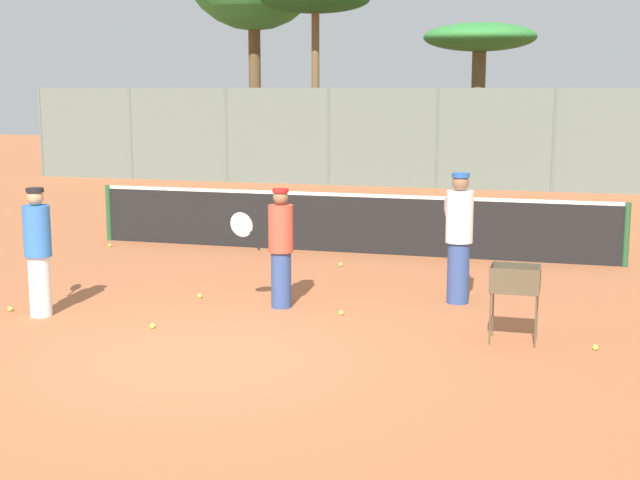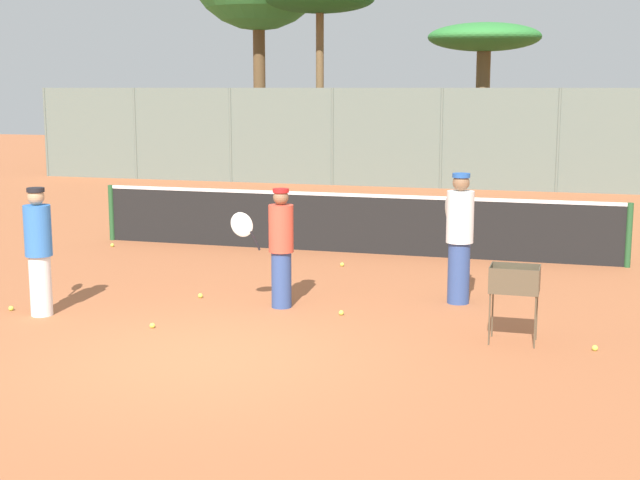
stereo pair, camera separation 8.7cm
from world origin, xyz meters
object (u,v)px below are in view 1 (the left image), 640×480
at_px(player_white_outfit, 459,236).
at_px(parked_car, 282,152).
at_px(player_red_cap, 280,246).
at_px(player_yellow_shirt, 38,250).
at_px(ball_cart, 514,285).
at_px(tennis_net, 347,222).

xyz_separation_m(player_white_outfit, parked_car, (-8.51, 18.05, -0.27)).
bearing_deg(player_red_cap, player_white_outfit, 178.95).
distance_m(player_red_cap, player_yellow_shirt, 3.12).
relative_size(player_white_outfit, parked_car, 0.43).
bearing_deg(player_white_outfit, parked_car, -0.24).
bearing_deg(ball_cart, parked_car, 115.33).
xyz_separation_m(player_red_cap, ball_cart, (3.12, -0.83, -0.16)).
bearing_deg(player_red_cap, parked_car, -95.02).
bearing_deg(ball_cart, player_red_cap, 165.12).
relative_size(tennis_net, player_red_cap, 5.96).
bearing_deg(player_red_cap, ball_cart, 141.86).
height_order(player_red_cap, ball_cart, player_red_cap).
distance_m(tennis_net, player_yellow_shirt, 6.09).
height_order(player_yellow_shirt, ball_cart, player_yellow_shirt).
height_order(player_yellow_shirt, parked_car, player_yellow_shirt).
distance_m(player_red_cap, parked_car, 19.97).
height_order(player_white_outfit, player_red_cap, player_white_outfit).
xyz_separation_m(tennis_net, player_white_outfit, (2.39, -3.24, 0.37)).
relative_size(player_red_cap, player_yellow_shirt, 0.96).
distance_m(player_red_cap, ball_cart, 3.23).
xyz_separation_m(player_yellow_shirt, parked_car, (-3.40, 20.24, -0.21)).
distance_m(tennis_net, player_red_cap, 4.18).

